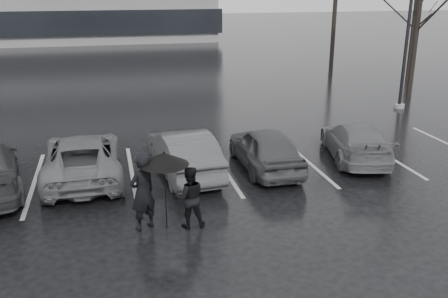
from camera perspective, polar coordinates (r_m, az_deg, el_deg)
name	(u,v)px	position (r m, az deg, el deg)	size (l,w,h in m)	color
ground	(222,201)	(13.30, -0.25, -5.93)	(160.00, 160.00, 0.00)	black
car_main	(265,148)	(15.37, 4.75, 0.07)	(1.55, 3.86, 1.31)	black
car_west_a	(184,152)	(14.92, -4.63, -0.40)	(1.44, 4.13, 1.36)	#2D2D2F
car_west_b	(82,157)	(15.14, -15.89, -0.90)	(2.17, 4.70, 1.31)	#474749
car_east	(355,141)	(16.79, 14.78, 0.91)	(1.67, 4.11, 1.19)	#474749
pedestrian_left	(143,193)	(11.65, -9.29, -4.94)	(0.67, 0.44, 1.83)	black
pedestrian_right	(189,197)	(11.71, -3.98, -5.51)	(0.73, 0.57, 1.50)	black
umbrella	(164,159)	(11.31, -6.86, -1.12)	(1.12, 1.12, 1.90)	black
lamp_post	(409,22)	(23.82, 20.38, 13.48)	(0.46, 0.46, 8.43)	gray
stall_stripes	(178,170)	(15.44, -5.27, -2.44)	(19.72, 5.00, 0.00)	#AFB0B2
tree_east	(418,15)	(26.35, 21.32, 14.07)	(0.26, 0.26, 8.00)	black
tree_ne	(415,19)	(31.09, 20.94, 13.69)	(0.26, 0.26, 7.00)	black
tree_north	(335,4)	(31.92, 12.60, 15.89)	(0.26, 0.26, 8.50)	black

